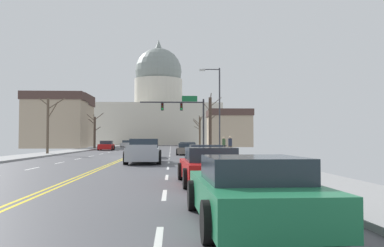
# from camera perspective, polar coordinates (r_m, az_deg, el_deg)

# --- Properties ---
(ground) EXTENTS (20.00, 180.00, 0.20)m
(ground) POSITION_cam_1_polar(r_m,az_deg,el_deg) (35.62, -8.80, -4.56)
(ground) COLOR #48484D
(signal_gantry) EXTENTS (7.91, 0.41, 6.71)m
(signal_gantry) POSITION_cam_1_polar(r_m,az_deg,el_deg) (50.59, -0.91, 1.66)
(signal_gantry) COLOR #28282D
(signal_gantry) RESTS_ON ground
(street_lamp_right) EXTENTS (1.99, 0.24, 8.12)m
(street_lamp_right) POSITION_cam_1_polar(r_m,az_deg,el_deg) (38.90, 3.49, 2.80)
(street_lamp_right) COLOR #333338
(street_lamp_right) RESTS_ON ground
(capitol_building) EXTENTS (32.67, 23.73, 28.92)m
(capitol_building) POSITION_cam_1_polar(r_m,az_deg,el_deg) (113.18, -4.69, 1.59)
(capitol_building) COLOR beige
(capitol_building) RESTS_ON ground
(sedan_near_00) EXTENTS (2.09, 4.70, 1.18)m
(sedan_near_00) POSITION_cam_1_polar(r_m,az_deg,el_deg) (46.22, -0.67, -3.36)
(sedan_near_00) COLOR #9EA3A8
(sedan_near_00) RESTS_ON ground
(sedan_near_01) EXTENTS (2.17, 4.45, 1.13)m
(sedan_near_01) POSITION_cam_1_polar(r_m,az_deg,el_deg) (39.92, -0.69, -3.58)
(sedan_near_01) COLOR #6B6056
(sedan_near_01) RESTS_ON ground
(sedan_near_02) EXTENTS (2.15, 4.52, 1.13)m
(sedan_near_02) POSITION_cam_1_polar(r_m,az_deg,el_deg) (33.69, -6.36, -3.83)
(sedan_near_02) COLOR #9EA3A8
(sedan_near_02) RESTS_ON ground
(pickup_truck_near_03) EXTENTS (2.32, 5.69, 1.54)m
(pickup_truck_near_03) POSITION_cam_1_polar(r_m,az_deg,el_deg) (26.62, -6.70, -3.92)
(pickup_truck_near_03) COLOR #ADB2B7
(pickup_truck_near_03) RESTS_ON ground
(sedan_near_04) EXTENTS (1.94, 4.60, 1.24)m
(sedan_near_04) POSITION_cam_1_polar(r_m,az_deg,el_deg) (20.23, 1.87, -4.83)
(sedan_near_04) COLOR navy
(sedan_near_04) RESTS_ON ground
(sedan_near_05) EXTENTS (2.14, 4.61, 1.24)m
(sedan_near_05) POSITION_cam_1_polar(r_m,az_deg,el_deg) (14.10, 2.48, -6.03)
(sedan_near_05) COLOR #B71414
(sedan_near_05) RESTS_ON ground
(sedan_near_06) EXTENTS (2.20, 4.64, 1.21)m
(sedan_near_06) POSITION_cam_1_polar(r_m,az_deg,el_deg) (7.60, 8.26, -9.36)
(sedan_near_06) COLOR #1E7247
(sedan_near_06) RESTS_ON ground
(sedan_oncoming_00) EXTENTS (2.12, 4.28, 1.30)m
(sedan_oncoming_00) POSITION_cam_1_polar(r_m,az_deg,el_deg) (57.47, -11.78, -3.04)
(sedan_oncoming_00) COLOR #B71414
(sedan_oncoming_00) RESTS_ON ground
(sedan_oncoming_01) EXTENTS (2.16, 4.64, 1.19)m
(sedan_oncoming_01) POSITION_cam_1_polar(r_m,az_deg,el_deg) (69.54, -7.36, -2.95)
(sedan_oncoming_01) COLOR #6B6056
(sedan_oncoming_01) RESTS_ON ground
(sedan_oncoming_02) EXTENTS (2.11, 4.34, 1.30)m
(sedan_oncoming_02) POSITION_cam_1_polar(r_m,az_deg,el_deg) (80.55, -9.01, -2.80)
(sedan_oncoming_02) COLOR silver
(sedan_oncoming_02) RESTS_ON ground
(flank_building_00) EXTENTS (10.11, 6.34, 9.29)m
(flank_building_00) POSITION_cam_1_polar(r_m,az_deg,el_deg) (72.68, -18.42, 0.44)
(flank_building_00) COLOR tan
(flank_building_00) RESTS_ON ground
(flank_building_01) EXTENTS (10.29, 9.87, 10.13)m
(flank_building_01) POSITION_cam_1_polar(r_m,az_deg,el_deg) (83.61, -17.37, 0.40)
(flank_building_01) COLOR tan
(flank_building_01) RESTS_ON ground
(flank_building_02) EXTENTS (8.43, 9.07, 7.30)m
(flank_building_02) POSITION_cam_1_polar(r_m,az_deg,el_deg) (82.05, 5.14, -0.65)
(flank_building_02) COLOR tan
(flank_building_02) RESTS_ON ground
(bare_tree_00) EXTENTS (1.72, 1.78, 5.79)m
(bare_tree_00) POSITION_cam_1_polar(r_m,az_deg,el_deg) (77.14, 1.06, -0.98)
(bare_tree_00) COLOR #4C3D2D
(bare_tree_00) RESTS_ON ground
(bare_tree_01) EXTENTS (2.48, 1.98, 5.43)m
(bare_tree_01) POSITION_cam_1_polar(r_m,az_deg,el_deg) (42.00, -19.28, 0.13)
(bare_tree_01) COLOR brown
(bare_tree_01) RESTS_ON ground
(bare_tree_02) EXTENTS (2.16, 1.41, 6.58)m
(bare_tree_02) POSITION_cam_1_polar(r_m,az_deg,el_deg) (47.42, 2.55, 0.02)
(bare_tree_02) COLOR #423328
(bare_tree_02) RESTS_ON ground
(bare_tree_03) EXTENTS (2.47, 1.19, 5.44)m
(bare_tree_03) POSITION_cam_1_polar(r_m,az_deg,el_deg) (64.20, -13.33, -1.03)
(bare_tree_03) COLOR #423328
(bare_tree_03) RESTS_ON ground
(pedestrian_00) EXTENTS (0.35, 0.34, 1.65)m
(pedestrian_00) POSITION_cam_1_polar(r_m,az_deg,el_deg) (36.16, 5.31, -2.90)
(pedestrian_00) COLOR #4C4238
(pedestrian_00) RESTS_ON ground
(pedestrian_01) EXTENTS (0.35, 0.34, 1.64)m
(pedestrian_01) POSITION_cam_1_polar(r_m,az_deg,el_deg) (42.17, 4.43, -2.81)
(pedestrian_01) COLOR black
(pedestrian_01) RESTS_ON ground
(bicycle_parked) EXTENTS (0.12, 1.77, 0.85)m
(bicycle_parked) POSITION_cam_1_polar(r_m,az_deg,el_deg) (36.82, 4.67, -3.78)
(bicycle_parked) COLOR black
(bicycle_parked) RESTS_ON ground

